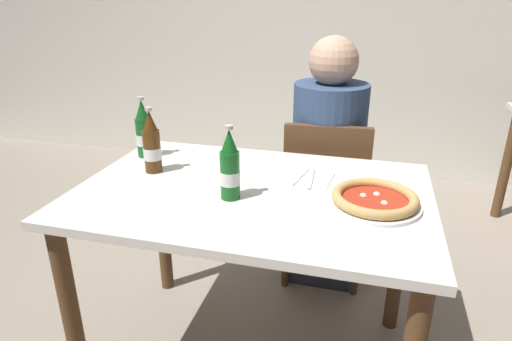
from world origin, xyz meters
The scene contains 9 objects.
back_wall_tiled centered at (0.00, 2.20, 1.30)m, with size 7.00×0.10×2.60m, color silver.
dining_table_main centered at (0.00, 0.00, 0.64)m, with size 1.20×0.80×0.75m.
chair_behind_table centered at (0.19, 0.61, 0.48)m, with size 0.43×0.43×0.85m.
diner_seated centered at (0.19, 0.66, 0.58)m, with size 0.34×0.34×1.21m.
pizza_margherita_near centered at (0.41, -0.02, 0.77)m, with size 0.29×0.29×0.04m.
beer_bottle_left centered at (-0.51, 0.21, 0.85)m, with size 0.07×0.07×0.25m.
beer_bottle_center centered at (-0.40, 0.06, 0.85)m, with size 0.07×0.07×0.25m.
beer_bottle_right centered at (-0.05, -0.08, 0.85)m, with size 0.07×0.07×0.25m.
napkin_with_cutlery centered at (0.16, 0.14, 0.75)m, with size 0.19×0.19×0.01m.
Camera 1 is at (0.37, -1.32, 1.38)m, focal length 30.82 mm.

